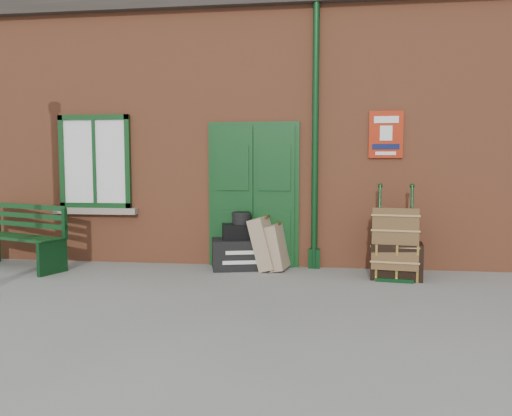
% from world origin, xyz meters
% --- Properties ---
extents(ground, '(80.00, 80.00, 0.00)m').
position_xyz_m(ground, '(0.00, 0.00, 0.00)').
color(ground, gray).
rests_on(ground, ground).
extents(station_building, '(10.30, 4.30, 4.36)m').
position_xyz_m(station_building, '(-0.00, 3.49, 2.16)').
color(station_building, '#A55635').
rests_on(station_building, ground).
extents(bench, '(1.72, 1.06, 1.02)m').
position_xyz_m(bench, '(-3.86, 0.87, 0.51)').
color(bench, '#103A17').
rests_on(bench, ground).
extents(houdini_trunk, '(1.02, 0.72, 0.46)m').
position_xyz_m(houdini_trunk, '(-0.44, 1.25, 0.23)').
color(houdini_trunk, black).
rests_on(houdini_trunk, ground).
extents(strongbox, '(0.58, 0.49, 0.23)m').
position_xyz_m(strongbox, '(-0.49, 1.25, 0.58)').
color(strongbox, black).
rests_on(strongbox, houdini_trunk).
extents(hatbox, '(0.34, 0.34, 0.18)m').
position_xyz_m(hatbox, '(-0.46, 1.25, 0.79)').
color(hatbox, black).
rests_on(hatbox, strongbox).
extents(suitcase_back, '(0.52, 0.63, 0.82)m').
position_xyz_m(suitcase_back, '(-0.09, 1.25, 0.41)').
color(suitcase_back, tan).
rests_on(suitcase_back, ground).
extents(suitcase_front, '(0.42, 0.56, 0.70)m').
position_xyz_m(suitcase_front, '(0.09, 1.25, 0.35)').
color(suitcase_front, tan).
rests_on(suitcase_front, ground).
extents(porter_trolley, '(0.71, 0.75, 1.30)m').
position_xyz_m(porter_trolley, '(1.79, 0.94, 0.50)').
color(porter_trolley, '#0C3315').
rests_on(porter_trolley, ground).
extents(dark_trunk, '(0.75, 0.54, 0.51)m').
position_xyz_m(dark_trunk, '(1.81, 0.89, 0.25)').
color(dark_trunk, black).
rests_on(dark_trunk, ground).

